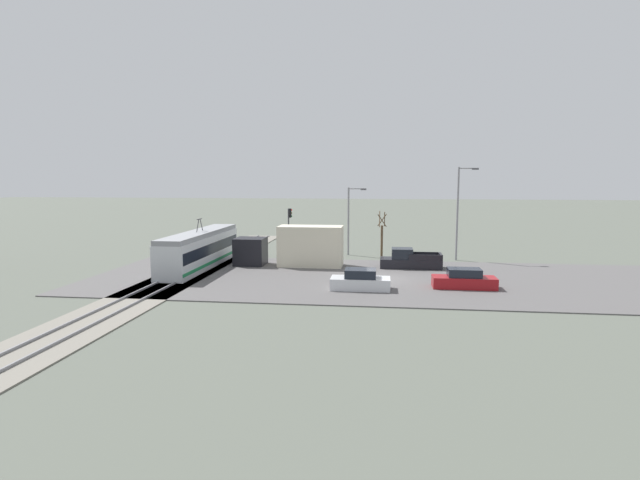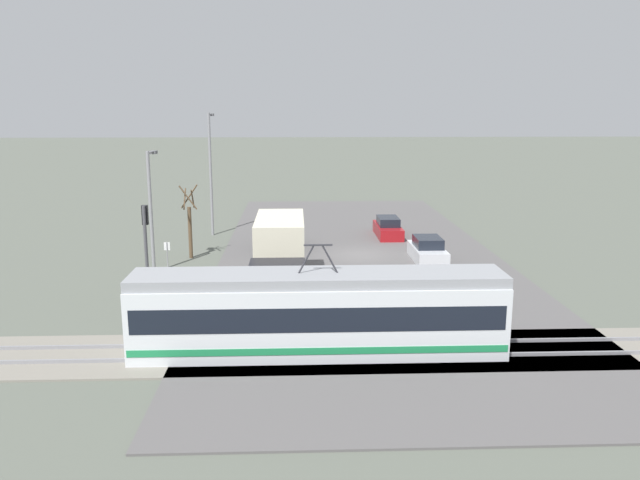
# 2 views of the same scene
# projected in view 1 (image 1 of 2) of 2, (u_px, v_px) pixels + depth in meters

# --- Properties ---
(ground_plane) EXTENTS (320.00, 320.00, 0.00)m
(ground_plane) POSITION_uv_depth(u_px,v_px,m) (382.00, 279.00, 40.05)
(ground_plane) COLOR #565B51
(road_surface) EXTENTS (17.90, 47.24, 0.08)m
(road_surface) POSITION_uv_depth(u_px,v_px,m) (382.00, 279.00, 40.04)
(road_surface) COLOR #565454
(road_surface) RESTS_ON ground
(rail_bed) EXTENTS (56.41, 4.40, 0.22)m
(rail_bed) POSITION_uv_depth(u_px,v_px,m) (187.00, 274.00, 42.07)
(rail_bed) COLOR gray
(rail_bed) RESTS_ON ground
(light_rail_tram) EXTENTS (14.49, 2.54, 4.38)m
(light_rail_tram) POSITION_uv_depth(u_px,v_px,m) (200.00, 250.00, 45.11)
(light_rail_tram) COLOR silver
(light_rail_tram) RESTS_ON ground
(box_truck) EXTENTS (2.59, 9.94, 3.68)m
(box_truck) POSITION_uv_depth(u_px,v_px,m) (296.00, 247.00, 45.74)
(box_truck) COLOR black
(box_truck) RESTS_ON ground
(pickup_truck) EXTENTS (1.99, 5.45, 1.76)m
(pickup_truck) POSITION_uv_depth(u_px,v_px,m) (409.00, 260.00, 44.74)
(pickup_truck) COLOR black
(pickup_truck) RESTS_ON ground
(sedan_car_0) EXTENTS (1.87, 4.28, 1.48)m
(sedan_car_0) POSITION_uv_depth(u_px,v_px,m) (360.00, 281.00, 36.05)
(sedan_car_0) COLOR silver
(sedan_car_0) RESTS_ON ground
(sedan_car_1) EXTENTS (1.73, 4.56, 1.44)m
(sedan_car_1) POSITION_uv_depth(u_px,v_px,m) (464.00, 280.00, 36.51)
(sedan_car_1) COLOR maroon
(sedan_car_1) RESTS_ON ground
(traffic_light_pole) EXTENTS (0.28, 0.47, 4.95)m
(traffic_light_pole) POSITION_uv_depth(u_px,v_px,m) (289.00, 225.00, 52.11)
(traffic_light_pole) COLOR #47474C
(traffic_light_pole) RESTS_ON ground
(street_tree) EXTENTS (1.13, 0.93, 4.75)m
(street_tree) POSITION_uv_depth(u_px,v_px,m) (382.00, 237.00, 50.56)
(street_tree) COLOR brown
(street_tree) RESTS_ON ground
(street_lamp_near_crossing) EXTENTS (0.36, 1.95, 7.12)m
(street_lamp_near_crossing) POSITION_uv_depth(u_px,v_px,m) (351.00, 216.00, 52.31)
(street_lamp_near_crossing) COLOR gray
(street_lamp_near_crossing) RESTS_ON ground
(street_lamp_mid_block) EXTENTS (0.36, 1.95, 9.16)m
(street_lamp_mid_block) POSITION_uv_depth(u_px,v_px,m) (459.00, 208.00, 48.81)
(street_lamp_mid_block) COLOR gray
(street_lamp_mid_block) RESTS_ON ground
(no_parking_sign) EXTENTS (0.32, 0.08, 2.44)m
(no_parking_sign) POSITION_uv_depth(u_px,v_px,m) (319.00, 242.00, 51.61)
(no_parking_sign) COLOR gray
(no_parking_sign) RESTS_ON ground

